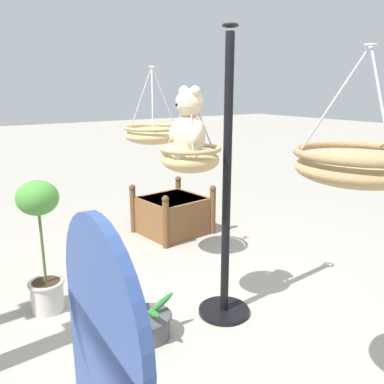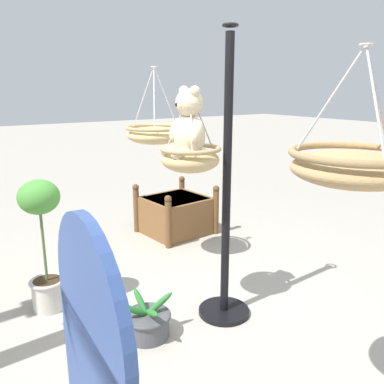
{
  "view_description": "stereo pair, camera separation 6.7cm",
  "coord_description": "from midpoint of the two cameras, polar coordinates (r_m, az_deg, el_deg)",
  "views": [
    {
      "loc": [
        -2.6,
        1.82,
        1.91
      ],
      "look_at": [
        -0.02,
        0.03,
        1.09
      ],
      "focal_mm": 37.29,
      "sensor_mm": 36.0,
      "label": 1
    },
    {
      "loc": [
        -2.64,
        1.76,
        1.91
      ],
      "look_at": [
        -0.02,
        0.03,
        1.09
      ],
      "focal_mm": 37.29,
      "sensor_mm": 36.0,
      "label": 2
    }
  ],
  "objects": [
    {
      "name": "potted_plant_flowering_red",
      "position": [
        3.64,
        -20.04,
        -6.33
      ],
      "size": [
        0.34,
        0.34,
        1.18
      ],
      "color": "beige",
      "rests_on": "ground"
    },
    {
      "name": "ground_plane",
      "position": [
        3.7,
        0.68,
        -16.35
      ],
      "size": [
        40.0,
        40.0,
        0.0
      ],
      "primitive_type": "plane",
      "color": "#A8A093"
    },
    {
      "name": "display_pole_central",
      "position": [
        3.34,
        5.41,
        -6.17
      ],
      "size": [
        0.44,
        0.44,
        2.36
      ],
      "color": "black",
      "rests_on": "ground"
    },
    {
      "name": "display_sign_board",
      "position": [
        1.61,
        -12.36,
        -24.75
      ],
      "size": [
        0.72,
        0.08,
        1.52
      ],
      "color": "#334C8C",
      "rests_on": "ground"
    },
    {
      "name": "wooden_planter_box",
      "position": [
        5.38,
        -1.96,
        -3.09
      ],
      "size": [
        0.9,
        0.94,
        0.67
      ],
      "color": "brown",
      "rests_on": "ground"
    },
    {
      "name": "potted_plant_fern_front",
      "position": [
        3.32,
        -5.81,
        -17.97
      ],
      "size": [
        0.47,
        0.46,
        0.35
      ],
      "color": "#4C4C51",
      "rests_on": "ground"
    },
    {
      "name": "hanging_basket_with_teddy",
      "position": [
        3.14,
        0.39,
        4.92
      ],
      "size": [
        0.48,
        0.48,
        0.62
      ],
      "color": "tan"
    },
    {
      "name": "hanging_basket_left_high",
      "position": [
        2.02,
        23.01,
        3.48
      ],
      "size": [
        0.6,
        0.6,
        0.63
      ],
      "color": "tan"
    },
    {
      "name": "teddy_bear",
      "position": [
        3.09,
        0.01,
        9.21
      ],
      "size": [
        0.37,
        0.34,
        0.54
      ],
      "color": "beige"
    },
    {
      "name": "hanging_basket_right_low",
      "position": [
        4.11,
        -4.79,
        8.29
      ],
      "size": [
        0.6,
        0.6,
        0.76
      ],
      "color": "tan"
    }
  ]
}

